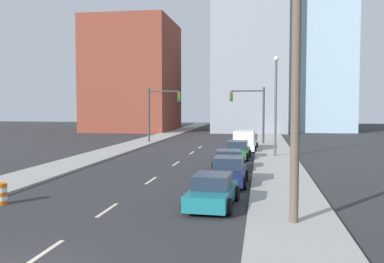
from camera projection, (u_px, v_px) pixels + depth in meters
sidewalk_left at (157, 138)px, 57.32m from camera, size 3.41×92.23×0.14m
sidewalk_right at (271, 139)px, 54.92m from camera, size 3.41×92.23×0.14m
lane_stripe_at_2m at (44, 253)px, 12.65m from camera, size 0.16×2.40×0.01m
lane_stripe_at_7m at (107, 210)px, 17.85m from camera, size 0.16×2.40×0.01m
lane_stripe_at_14m at (151, 180)px, 24.93m from camera, size 0.16×2.40×0.01m
lane_stripe_at_22m at (176, 163)px, 32.26m from camera, size 0.16×2.40×0.01m
lane_stripe_at_29m at (192, 153)px, 39.57m from camera, size 0.16×2.40×0.01m
lane_stripe_at_35m at (200, 147)px, 44.83m from camera, size 0.16×2.40×0.01m
building_brick_left at (133, 76)px, 74.56m from camera, size 14.00×16.00×18.99m
building_office_center at (251, 40)px, 74.89m from camera, size 12.00×20.00×31.66m
building_glass_right at (310, 23)px, 76.95m from camera, size 13.00×20.00×38.48m
traffic_signal_left at (158, 108)px, 49.71m from camera, size 3.90×0.35×6.42m
traffic_signal_right at (254, 108)px, 47.93m from camera, size 3.90×0.35×6.42m
utility_pole_right_near at (296, 95)px, 15.22m from camera, size 1.60×0.32×9.25m
traffic_barrel at (1, 194)px, 18.82m from camera, size 0.56×0.56×0.95m
street_lamp at (276, 99)px, 35.76m from camera, size 0.44×0.44×8.50m
sedan_teal at (212, 192)px, 18.43m from camera, size 2.20×4.39×1.42m
sedan_navy at (229, 172)px, 23.59m from camera, size 2.08×4.23×1.54m
sedan_brown at (229, 161)px, 29.01m from camera, size 2.36×4.35×1.35m
sedan_green at (237, 151)px, 34.92m from camera, size 2.17×4.44×1.49m
box_truck_white at (245, 141)px, 41.70m from camera, size 2.58×6.17×1.97m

